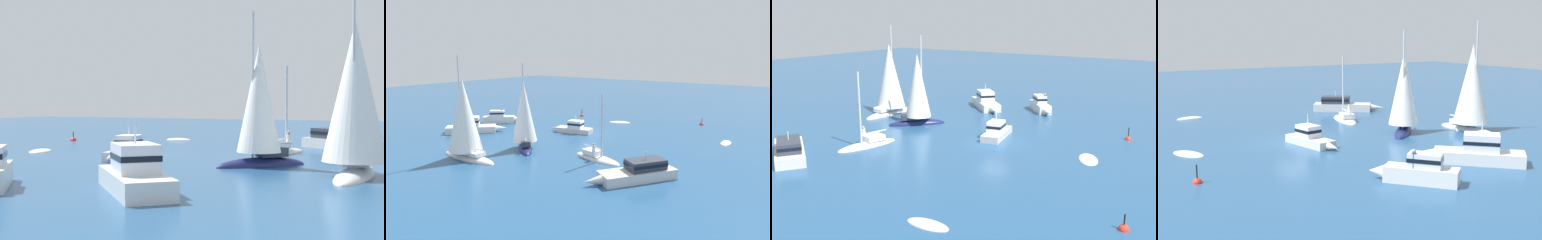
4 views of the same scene
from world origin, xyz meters
TOP-DOWN VIEW (x-y plane):
  - ground_plane at (0.00, 0.00)m, footprint 160.00×160.00m
  - sailboat at (-15.52, 3.85)m, footprint 3.17×7.02m
  - dinghy at (4.68, -15.28)m, footprint 2.67×1.22m
  - cabin_cruiser at (-1.85, 14.01)m, footprint 4.41×4.90m
  - cabin_cruiser_1 at (-0.73, 1.84)m, footprint 2.47×5.74m
  - dinghy_1 at (8.28, 0.12)m, footprint 2.54×3.31m
  - sailboat_1 at (-8.57, -6.56)m, footprint 2.80×5.77m
  - powerboat at (-8.11, 12.32)m, footprint 6.36×6.26m
  - cabin_cruiser_2 at (-11.39, -12.18)m, footprint 7.24×5.58m
  - ketch at (-9.78, 1.63)m, footprint 4.84×5.12m
  - channel_buoy at (9.43, 7.57)m, footprint 0.60×0.60m

SIDE VIEW (x-z plane):
  - ground_plane at x=0.00m, z-range 0.00..0.00m
  - dinghy at x=4.68m, z-range -0.22..0.22m
  - dinghy_1 at x=8.28m, z-range -0.18..0.18m
  - channel_buoy at x=9.43m, z-range -0.68..0.72m
  - sailboat_1 at x=-8.57m, z-range -3.20..3.52m
  - cabin_cruiser_1 at x=-0.73m, z-range -0.64..1.81m
  - cabin_cruiser_2 at x=-11.39m, z-range -0.47..1.80m
  - cabin_cruiser at x=-1.85m, z-range -0.33..1.79m
  - powerboat at x=-8.11m, z-range -0.69..2.20m
  - ketch at x=-9.78m, z-range -1.44..8.01m
  - sailboat at x=-15.52m, z-range -1.49..8.73m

